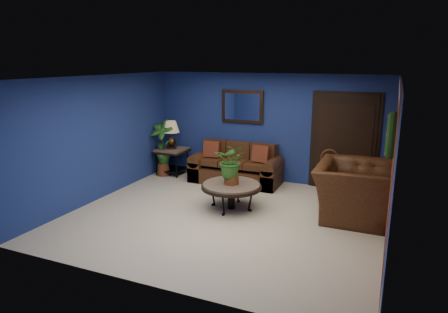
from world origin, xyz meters
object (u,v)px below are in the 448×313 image
at_px(table_lamp, 171,131).
at_px(armchair, 354,191).
at_px(sofa, 237,169).
at_px(coffee_table, 231,187).
at_px(end_table, 172,154).
at_px(side_chair, 328,169).

distance_m(table_lamp, armchair, 4.63).
height_order(sofa, table_lamp, table_lamp).
height_order(sofa, coffee_table, sofa).
distance_m(end_table, side_chair, 3.81).
xyz_separation_m(sofa, side_chair, (2.08, 0.04, 0.22)).
relative_size(table_lamp, side_chair, 0.71).
xyz_separation_m(sofa, table_lamp, (-1.72, -0.03, 0.77)).
height_order(side_chair, armchair, armchair).
distance_m(sofa, side_chair, 2.10).
bearing_deg(coffee_table, table_lamp, 144.20).
bearing_deg(armchair, sofa, 67.17).
relative_size(end_table, table_lamp, 1.07).
distance_m(sofa, coffee_table, 1.75).
bearing_deg(end_table, coffee_table, -35.80).
distance_m(end_table, table_lamp, 0.58).
height_order(sofa, armchair, armchair).
distance_m(end_table, armchair, 4.59).
distance_m(sofa, end_table, 1.73).
xyz_separation_m(sofa, end_table, (-1.72, -0.03, 0.19)).
height_order(coffee_table, end_table, end_table).
height_order(end_table, armchair, armchair).
bearing_deg(table_lamp, coffee_table, -35.80).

